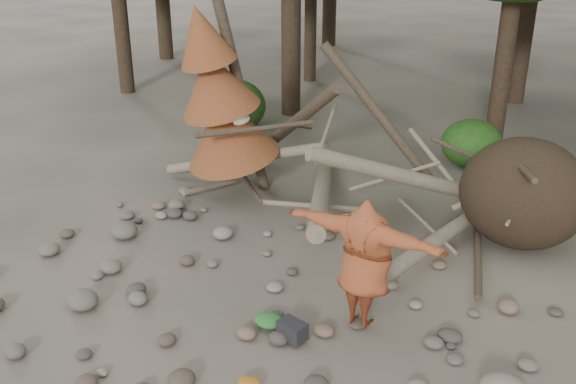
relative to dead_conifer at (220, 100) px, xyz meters
The scene contains 10 objects.
ground 5.05m from the dead_conifer, 47.26° to the right, with size 120.00×120.00×0.00m, color #514C44.
deadfall_pile 5.33m from the dead_conifer, ahead, with size 8.55×5.24×3.30m.
dead_conifer is the anchor object (origin of this frame).
bush_left 4.72m from the dead_conifer, 121.92° to the left, with size 1.80×1.80×1.44m, color #204813.
bush_mid 6.11m from the dead_conifer, 48.52° to the left, with size 1.40×1.40×1.12m, color #2A5B1A.
frisbee_thrower 5.25m from the dead_conifer, 32.47° to the right, with size 3.67×1.10×2.56m.
backpack 5.48m from the dead_conifer, 44.21° to the right, with size 0.38×0.26×0.26m, color black.
cloth_green 5.13m from the dead_conifer, 47.10° to the right, with size 0.43×0.36×0.16m, color #2D712E.
boulder_front_left 4.85m from the dead_conifer, 83.04° to the right, with size 0.49×0.44×0.29m, color #675E56.
boulder_mid_left 3.13m from the dead_conifer, 102.69° to the right, with size 0.51×0.46×0.31m, color #645D54.
Camera 1 is at (4.14, -6.56, 5.40)m, focal length 40.00 mm.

